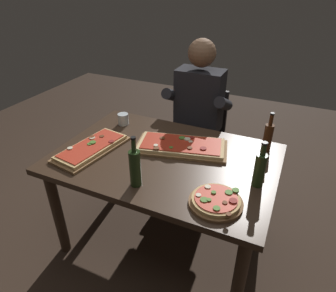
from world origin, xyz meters
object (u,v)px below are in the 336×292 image
(pizza_round_far, at_px, (216,201))
(wine_bottle_dark, at_px, (135,167))
(pizza_rectangular_front, at_px, (181,146))
(vinegar_bottle_green, at_px, (268,136))
(pizza_rectangular_left, at_px, (92,148))
(oil_bottle_amber, at_px, (260,169))
(dining_table, at_px, (165,168))
(seated_diner, at_px, (197,112))
(diner_chair, at_px, (200,133))
(tumbler_near_camera, at_px, (123,120))

(pizza_round_far, relative_size, wine_bottle_dark, 0.93)
(pizza_rectangular_front, xyz_separation_m, vinegar_bottle_green, (0.52, 0.22, 0.08))
(pizza_rectangular_left, distance_m, pizza_round_far, 0.91)
(oil_bottle_amber, distance_m, vinegar_bottle_green, 0.41)
(wine_bottle_dark, bearing_deg, vinegar_bottle_green, 48.90)
(pizza_round_far, xyz_separation_m, vinegar_bottle_green, (0.15, 0.66, 0.08))
(dining_table, distance_m, wine_bottle_dark, 0.39)
(wine_bottle_dark, xyz_separation_m, vinegar_bottle_green, (0.60, 0.68, -0.01))
(oil_bottle_amber, bearing_deg, dining_table, 174.91)
(wine_bottle_dark, height_order, seated_diner, seated_diner)
(pizza_round_far, height_order, diner_chair, diner_chair)
(tumbler_near_camera, bearing_deg, oil_bottle_amber, -17.45)
(pizza_rectangular_front, relative_size, pizza_round_far, 2.34)
(pizza_round_far, xyz_separation_m, seated_diner, (-0.47, 1.04, -0.02))
(diner_chair, xyz_separation_m, seated_diner, (-0.00, -0.12, 0.26))
(dining_table, distance_m, tumbler_near_camera, 0.58)
(vinegar_bottle_green, bearing_deg, dining_table, -148.34)
(pizza_rectangular_front, bearing_deg, pizza_rectangular_left, -152.93)
(dining_table, distance_m, oil_bottle_amber, 0.63)
(dining_table, height_order, oil_bottle_amber, oil_bottle_amber)
(tumbler_near_camera, bearing_deg, pizza_rectangular_left, -87.56)
(pizza_round_far, distance_m, diner_chair, 1.28)
(vinegar_bottle_green, bearing_deg, seated_diner, 148.53)
(pizza_round_far, bearing_deg, pizza_rectangular_left, 169.64)
(pizza_rectangular_left, distance_m, diner_chair, 1.11)
(pizza_rectangular_left, height_order, pizza_round_far, same)
(pizza_rectangular_left, distance_m, wine_bottle_dark, 0.50)
(oil_bottle_amber, bearing_deg, wine_bottle_dark, -155.73)
(dining_table, xyz_separation_m, pizza_rectangular_front, (0.06, 0.13, 0.12))
(pizza_rectangular_front, distance_m, pizza_round_far, 0.57)
(wine_bottle_dark, relative_size, diner_chair, 0.35)
(pizza_rectangular_left, relative_size, seated_diner, 0.41)
(dining_table, distance_m, diner_chair, 0.87)
(dining_table, relative_size, diner_chair, 1.61)
(pizza_round_far, distance_m, tumbler_near_camera, 1.09)
(dining_table, xyz_separation_m, diner_chair, (-0.05, 0.86, -0.16))
(dining_table, height_order, seated_diner, seated_diner)
(seated_diner, bearing_deg, diner_chair, 90.00)
(seated_diner, bearing_deg, oil_bottle_amber, -51.03)
(dining_table, bearing_deg, vinegar_bottle_green, 31.66)
(pizza_rectangular_left, xyz_separation_m, tumbler_near_camera, (-0.02, 0.42, 0.02))
(pizza_rectangular_left, xyz_separation_m, wine_bottle_dark, (0.45, -0.19, 0.10))
(pizza_rectangular_left, height_order, vinegar_bottle_green, vinegar_bottle_green)
(pizza_rectangular_front, bearing_deg, diner_chair, 98.19)
(vinegar_bottle_green, xyz_separation_m, tumbler_near_camera, (-1.06, -0.07, -0.06))
(dining_table, relative_size, pizza_rectangular_left, 2.56)
(tumbler_near_camera, bearing_deg, seated_diner, 45.38)
(dining_table, distance_m, pizza_round_far, 0.54)
(pizza_rectangular_left, xyz_separation_m, seated_diner, (0.42, 0.87, -0.02))
(pizza_round_far, bearing_deg, seated_diner, 114.64)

